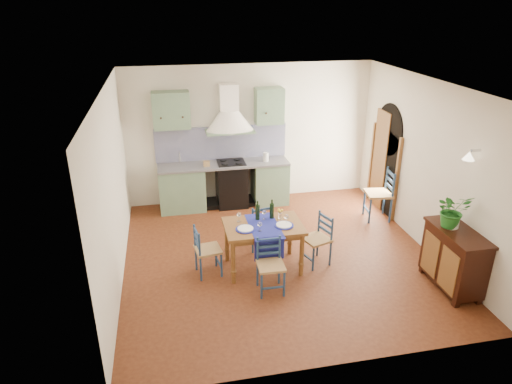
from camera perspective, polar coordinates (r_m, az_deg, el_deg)
The scene contains 13 objects.
floor at distance 7.67m, azimuth 2.86°, elevation -8.00°, with size 5.00×5.00×0.00m, color #401A0D.
back_wall at distance 9.19m, azimuth -3.36°, elevation 4.65°, with size 5.00×0.96×2.80m.
right_wall at distance 8.25m, azimuth 19.63°, elevation 3.23°, with size 0.26×5.00×2.80m.
left_wall at distance 6.89m, azimuth -17.49°, elevation 0.19°, with size 0.04×5.00×2.80m, color silver.
ceiling at distance 6.66m, azimuth 3.34°, elevation 13.11°, with size 5.00×5.00×0.01m, color silver.
dining_table at distance 7.03m, azimuth 0.97°, elevation -4.78°, with size 1.20×0.90×1.08m.
chair_near at distance 6.64m, azimuth 1.81°, elevation -9.11°, with size 0.39×0.39×0.82m.
chair_far at distance 7.71m, azimuth 0.31°, elevation -4.15°, with size 0.46×0.46×0.82m.
chair_left at distance 7.04m, azimuth -6.25°, elevation -7.26°, with size 0.43×0.43×0.80m.
chair_right at distance 7.34m, azimuth 7.72°, elevation -5.84°, with size 0.49×0.49×0.84m.
chair_spare at distance 9.00m, azimuth 15.27°, elevation -0.24°, with size 0.52×0.52×0.99m.
sideboard at distance 7.24m, azimuth 23.49°, elevation -7.48°, with size 0.50×1.05×0.94m.
potted_plant at distance 7.03m, azimuth 23.36°, elevation -2.11°, with size 0.46×0.40×0.51m, color #1E641F.
Camera 1 is at (-1.67, -6.34, 3.97)m, focal length 32.00 mm.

